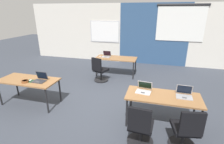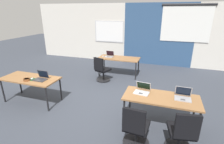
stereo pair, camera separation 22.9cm
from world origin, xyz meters
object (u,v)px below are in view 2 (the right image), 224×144
Objects in this scene: desk_far_center at (119,59)px; chair_near_right_end at (182,135)px; laptop_near_right_end at (183,96)px; snack_bowl at (27,79)px; mouse_far_left at (103,56)px; desk_near_right at (161,99)px; desk_near_left at (30,80)px; laptop_near_left_inner at (41,78)px; chair_near_right_inner at (136,130)px; laptop_near_right_inner at (142,90)px; chair_far_left at (102,71)px; laptop_far_left at (109,55)px; mouse_near_left_inner at (32,79)px.

desk_far_center is 4.11m from chair_near_right_end.
snack_bowl is at bearing -174.62° from laptop_near_right_end.
laptop_near_right_end is 3.35× the size of mouse_far_left.
snack_bowl reaches higher than desk_near_right.
mouse_far_left reaches higher than desk_near_left.
desk_near_right is at bearing -167.22° from laptop_near_right_end.
laptop_near_right_end is at bearing -102.05° from chair_near_right_end.
desk_near_right is 4.78× the size of laptop_near_left_inner.
chair_near_right_end is 1.00× the size of chair_near_right_inner.
desk_far_center is at bearing 57.99° from desk_near_left.
desk_near_right is at bearing -49.01° from mouse_far_left.
snack_bowl is at bearing -167.61° from laptop_near_right_inner.
chair_near_right_end is (3.92, -0.68, -0.28)m from desk_near_left.
desk_near_left is at bearing -9.94° from chair_near_right_inner.
desk_near_left is 1.74× the size of chair_near_right_inner.
chair_near_right_inner is at bearing 141.12° from chair_far_left.
laptop_near_right_end is 0.92× the size of laptop_near_right_inner.
mouse_far_left is (-2.84, 2.68, -0.03)m from laptop_near_right_end.
chair_far_left is (0.24, -0.76, -0.36)m from mouse_far_left.
chair_far_left is at bearing -117.48° from desk_far_center.
laptop_far_left reaches higher than desk_far_center.
desk_near_right is 1.74× the size of chair_near_right_inner.
laptop_near_left_inner is at bearing 17.15° from mouse_near_left_inner.
laptop_near_right_inner is (2.69, 0.09, -0.00)m from laptop_near_left_inner.
laptop_far_left is 0.91m from chair_far_left.
laptop_far_left reaches higher than chair_near_right_inner.
chair_near_right_inner and chair_far_left have the same top height.
mouse_near_left_inner is 2.43m from chair_far_left.
mouse_near_left_inner is at bearing -176.22° from laptop_near_right_end.
desk_near_right is 1.74× the size of chair_near_right_end.
desk_far_center is 3.30m from mouse_near_left_inner.
mouse_far_left is (-0.65, -0.03, 0.08)m from desk_far_center.
desk_near_left is at bearing -178.12° from laptop_near_left_inner.
desk_far_center is 15.92× the size of mouse_far_left.
mouse_far_left is (0.97, 2.84, -0.00)m from mouse_near_left_inner.
chair_near_right_end and chair_far_left have the same top height.
snack_bowl is (-0.06, -0.11, 0.01)m from mouse_near_left_inner.
laptop_near_right_end is at bearing 1.27° from desk_near_left.
chair_near_right_end is at bearing -89.55° from laptop_near_right_end.
laptop_near_right_end is 0.86m from laptop_near_right_inner.
desk_far_center is at bearing 64.79° from laptop_near_left_inner.
chair_near_right_inner is at bearing -69.29° from desk_far_center.
laptop_far_left is at bearing -59.54° from chair_near_right_inner.
snack_bowl is (-3.04, 0.62, 0.38)m from chair_near_right_inner.
mouse_near_left_inner is at bearing -20.28° from chair_near_right_end.
laptop_near_right_inner is at bearing 1.87° from desk_near_left.
desk_near_right is 4.75× the size of laptop_near_right_end.
desk_near_left is at bearing -177.32° from laptop_near_right_end.
chair_far_left is (0.96, 2.00, -0.39)m from laptop_near_left_inner.
laptop_near_right_end reaches higher than laptop_far_left.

